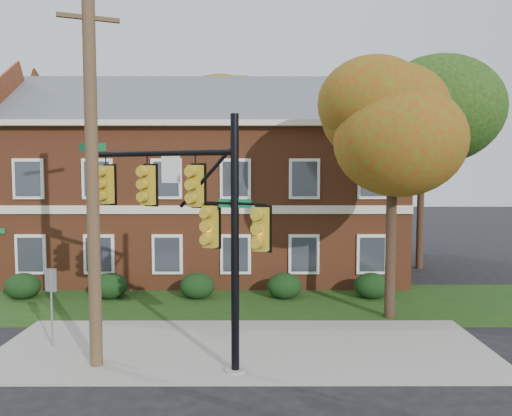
{
  "coord_description": "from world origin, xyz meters",
  "views": [
    {
      "loc": [
        0.32,
        -13.01,
        5.09
      ],
      "look_at": [
        0.35,
        3.0,
        3.93
      ],
      "focal_mm": 35.0,
      "sensor_mm": 36.0,
      "label": 1
    }
  ],
  "objects_px": {
    "hedge_far_left": "(23,286)",
    "hedge_right": "(284,286)",
    "hedge_left": "(110,286)",
    "utility_pole": "(92,180)",
    "hedge_center": "(197,286)",
    "traffic_signal": "(194,213)",
    "tree_right_rear": "(430,113)",
    "tree_near_right": "(401,125)",
    "tree_left_rear": "(1,138)",
    "sign_post": "(51,295)",
    "apartment_building": "(209,174)",
    "hedge_far_right": "(371,286)",
    "tree_far_rear": "(240,114)"
  },
  "relations": [
    {
      "from": "hedge_far_left",
      "to": "hedge_right",
      "type": "relative_size",
      "value": 1.0
    },
    {
      "from": "hedge_left",
      "to": "utility_pole",
      "type": "bearing_deg",
      "value": -76.49
    },
    {
      "from": "hedge_center",
      "to": "hedge_right",
      "type": "distance_m",
      "value": 3.5
    },
    {
      "from": "hedge_center",
      "to": "hedge_left",
      "type": "bearing_deg",
      "value": 180.0
    },
    {
      "from": "traffic_signal",
      "to": "tree_right_rear",
      "type": "bearing_deg",
      "value": 75.67
    },
    {
      "from": "tree_near_right",
      "to": "utility_pole",
      "type": "xyz_separation_m",
      "value": [
        -9.03,
        -4.23,
        -1.77
      ]
    },
    {
      "from": "hedge_left",
      "to": "tree_left_rear",
      "type": "height_order",
      "value": "tree_left_rear"
    },
    {
      "from": "hedge_center",
      "to": "tree_left_rear",
      "type": "bearing_deg",
      "value": 156.96
    },
    {
      "from": "tree_near_right",
      "to": "sign_post",
      "type": "bearing_deg",
      "value": -165.04
    },
    {
      "from": "apartment_building",
      "to": "hedge_left",
      "type": "bearing_deg",
      "value": -123.67
    },
    {
      "from": "hedge_center",
      "to": "hedge_far_right",
      "type": "height_order",
      "value": "same"
    },
    {
      "from": "tree_left_rear",
      "to": "hedge_far_right",
      "type": "bearing_deg",
      "value": -13.89
    },
    {
      "from": "tree_near_right",
      "to": "tree_right_rear",
      "type": "distance_m",
      "value": 9.94
    },
    {
      "from": "hedge_center",
      "to": "tree_near_right",
      "type": "height_order",
      "value": "tree_near_right"
    },
    {
      "from": "hedge_left",
      "to": "tree_far_rear",
      "type": "bearing_deg",
      "value": 69.71
    },
    {
      "from": "tree_near_right",
      "to": "sign_post",
      "type": "distance_m",
      "value": 12.21
    },
    {
      "from": "hedge_left",
      "to": "hedge_right",
      "type": "distance_m",
      "value": 7.0
    },
    {
      "from": "hedge_center",
      "to": "tree_right_rear",
      "type": "height_order",
      "value": "tree_right_rear"
    },
    {
      "from": "tree_near_right",
      "to": "tree_right_rear",
      "type": "relative_size",
      "value": 0.81
    },
    {
      "from": "hedge_far_left",
      "to": "utility_pole",
      "type": "relative_size",
      "value": 0.15
    },
    {
      "from": "tree_far_rear",
      "to": "tree_near_right",
      "type": "bearing_deg",
      "value": -69.73
    },
    {
      "from": "tree_right_rear",
      "to": "tree_far_rear",
      "type": "distance_m",
      "value": 12.2
    },
    {
      "from": "apartment_building",
      "to": "tree_far_rear",
      "type": "height_order",
      "value": "tree_far_rear"
    },
    {
      "from": "apartment_building",
      "to": "hedge_far_left",
      "type": "relative_size",
      "value": 13.43
    },
    {
      "from": "hedge_center",
      "to": "tree_left_rear",
      "type": "distance_m",
      "value": 12.23
    },
    {
      "from": "hedge_center",
      "to": "tree_far_rear",
      "type": "relative_size",
      "value": 0.12
    },
    {
      "from": "hedge_right",
      "to": "tree_near_right",
      "type": "bearing_deg",
      "value": -37.28
    },
    {
      "from": "tree_right_rear",
      "to": "traffic_signal",
      "type": "height_order",
      "value": "tree_right_rear"
    },
    {
      "from": "hedge_center",
      "to": "tree_right_rear",
      "type": "distance_m",
      "value": 14.94
    },
    {
      "from": "tree_near_right",
      "to": "utility_pole",
      "type": "bearing_deg",
      "value": -154.9
    },
    {
      "from": "apartment_building",
      "to": "hedge_left",
      "type": "height_order",
      "value": "apartment_building"
    },
    {
      "from": "apartment_building",
      "to": "tree_far_rear",
      "type": "relative_size",
      "value": 1.63
    },
    {
      "from": "hedge_far_left",
      "to": "tree_near_right",
      "type": "relative_size",
      "value": 0.16
    },
    {
      "from": "tree_right_rear",
      "to": "utility_pole",
      "type": "bearing_deg",
      "value": -134.88
    },
    {
      "from": "hedge_far_right",
      "to": "utility_pole",
      "type": "distance_m",
      "value": 12.1
    },
    {
      "from": "hedge_far_left",
      "to": "tree_right_rear",
      "type": "bearing_deg",
      "value": 18.45
    },
    {
      "from": "tree_far_rear",
      "to": "sign_post",
      "type": "relative_size",
      "value": 4.91
    },
    {
      "from": "tree_left_rear",
      "to": "tree_far_rear",
      "type": "distance_m",
      "value": 14.4
    },
    {
      "from": "hedge_right",
      "to": "hedge_left",
      "type": "bearing_deg",
      "value": 180.0
    },
    {
      "from": "hedge_right",
      "to": "tree_near_right",
      "type": "distance_m",
      "value": 7.72
    },
    {
      "from": "hedge_left",
      "to": "sign_post",
      "type": "relative_size",
      "value": 0.6
    },
    {
      "from": "hedge_left",
      "to": "tree_left_rear",
      "type": "bearing_deg",
      "value": 146.41
    },
    {
      "from": "hedge_far_left",
      "to": "hedge_center",
      "type": "distance_m",
      "value": 7.0
    },
    {
      "from": "hedge_left",
      "to": "tree_near_right",
      "type": "relative_size",
      "value": 0.16
    },
    {
      "from": "tree_left_rear",
      "to": "sign_post",
      "type": "relative_size",
      "value": 3.78
    },
    {
      "from": "tree_left_rear",
      "to": "tree_far_rear",
      "type": "relative_size",
      "value": 0.77
    },
    {
      "from": "hedge_far_left",
      "to": "sign_post",
      "type": "relative_size",
      "value": 0.6
    },
    {
      "from": "utility_pole",
      "to": "sign_post",
      "type": "xyz_separation_m",
      "value": [
        -1.7,
        1.36,
        -3.3
      ]
    },
    {
      "from": "tree_far_rear",
      "to": "tree_right_rear",
      "type": "bearing_deg",
      "value": -35.0
    },
    {
      "from": "tree_right_rear",
      "to": "hedge_far_right",
      "type": "bearing_deg",
      "value": -125.23
    }
  ]
}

